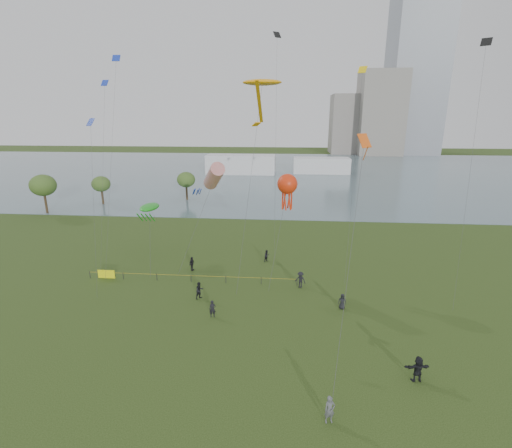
# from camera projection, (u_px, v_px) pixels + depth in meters

# --- Properties ---
(ground_plane) EXTENTS (400.00, 400.00, 0.00)m
(ground_plane) POSITION_uv_depth(u_px,v_px,m) (245.00, 358.00, 28.92)
(ground_plane) COLOR #223511
(lake) EXTENTS (400.00, 120.00, 0.08)m
(lake) POSITION_uv_depth(u_px,v_px,m) (278.00, 172.00, 124.53)
(lake) COLOR slate
(lake) RESTS_ON ground_plane
(tower) EXTENTS (24.00, 24.00, 120.00)m
(tower) POSITION_uv_depth(u_px,v_px,m) (421.00, 19.00, 167.65)
(tower) COLOR slate
(tower) RESTS_ON ground_plane
(building_mid) EXTENTS (20.00, 20.00, 38.00)m
(building_mid) POSITION_uv_depth(u_px,v_px,m) (380.00, 114.00, 174.76)
(building_mid) COLOR gray
(building_mid) RESTS_ON ground_plane
(building_low) EXTENTS (16.00, 18.00, 28.00)m
(building_low) POSITION_uv_depth(u_px,v_px,m) (347.00, 124.00, 183.03)
(building_low) COLOR slate
(building_low) RESTS_ON ground_plane
(pavilion_left) EXTENTS (22.00, 8.00, 6.00)m
(pavilion_left) POSITION_uv_depth(u_px,v_px,m) (241.00, 164.00, 119.87)
(pavilion_left) COLOR silver
(pavilion_left) RESTS_ON ground_plane
(pavilion_right) EXTENTS (18.00, 7.00, 5.00)m
(pavilion_right) POSITION_uv_depth(u_px,v_px,m) (321.00, 165.00, 120.79)
(pavilion_right) COLOR silver
(pavilion_right) RESTS_ON ground_plane
(trees) EXTENTS (28.33, 18.22, 7.48)m
(trees) POSITION_uv_depth(u_px,v_px,m) (101.00, 183.00, 75.33)
(trees) COLOR #372919
(trees) RESTS_ON ground_plane
(fence) EXTENTS (24.07, 0.07, 1.05)m
(fence) POSITION_uv_depth(u_px,v_px,m) (139.00, 275.00, 42.57)
(fence) COLOR black
(fence) RESTS_ON ground_plane
(kite_flyer) EXTENTS (0.76, 0.60, 1.84)m
(kite_flyer) POSITION_uv_depth(u_px,v_px,m) (330.00, 410.00, 22.64)
(kite_flyer) COLOR #55595D
(kite_flyer) RESTS_ON ground_plane
(spectator_a) EXTENTS (1.10, 1.12, 1.81)m
(spectator_a) POSITION_uv_depth(u_px,v_px,m) (200.00, 290.00, 38.08)
(spectator_a) COLOR black
(spectator_a) RESTS_ON ground_plane
(spectator_b) EXTENTS (1.38, 1.12, 1.87)m
(spectator_b) POSITION_uv_depth(u_px,v_px,m) (300.00, 280.00, 40.50)
(spectator_b) COLOR black
(spectator_b) RESTS_ON ground_plane
(spectator_c) EXTENTS (0.70, 1.09, 1.73)m
(spectator_c) POSITION_uv_depth(u_px,v_px,m) (192.00, 264.00, 45.07)
(spectator_c) COLOR black
(spectator_c) RESTS_ON ground_plane
(spectator_d) EXTENTS (0.83, 0.60, 1.57)m
(spectator_d) POSITION_uv_depth(u_px,v_px,m) (342.00, 301.00, 36.10)
(spectator_d) COLOR black
(spectator_d) RESTS_ON ground_plane
(spectator_e) EXTENTS (1.87, 0.80, 1.95)m
(spectator_e) POSITION_uv_depth(u_px,v_px,m) (418.00, 369.00, 26.20)
(spectator_e) COLOR black
(spectator_e) RESTS_ON ground_plane
(spectator_f) EXTENTS (0.66, 0.49, 1.66)m
(spectator_f) POSITION_uv_depth(u_px,v_px,m) (213.00, 309.00, 34.60)
(spectator_f) COLOR black
(spectator_f) RESTS_ON ground_plane
(spectator_g) EXTENTS (0.96, 0.95, 1.57)m
(spectator_g) POSITION_uv_depth(u_px,v_px,m) (267.00, 256.00, 47.80)
(spectator_g) COLOR black
(spectator_g) RESTS_ON ground_plane
(kite_stingray) EXTENTS (4.58, 11.86, 22.24)m
(kite_stingray) POSITION_uv_depth(u_px,v_px,m) (262.00, 83.00, 42.69)
(kite_stingray) COLOR #3F3F42
(kite_windsock) EXTENTS (6.00, 5.03, 13.31)m
(kite_windsock) POSITION_uv_depth(u_px,v_px,m) (214.00, 176.00, 42.76)
(kite_windsock) COLOR #3F3F42
(kite_creature) EXTENTS (3.68, 10.07, 6.86)m
(kite_creature) POSITION_uv_depth(u_px,v_px,m) (149.00, 207.00, 49.41)
(kite_creature) COLOR #3F3F42
(kite_octopus) EXTENTS (2.90, 5.46, 12.05)m
(kite_octopus) POSITION_uv_depth(u_px,v_px,m) (287.00, 185.00, 40.97)
(kite_octopus) COLOR #3F3F42
(kite_delta) EXTENTS (4.20, 14.50, 16.70)m
(kite_delta) POSITION_uv_depth(u_px,v_px,m) (363.00, 153.00, 31.83)
(kite_delta) COLOR #3F3F42
(small_kites) EXTENTS (42.39, 13.09, 10.83)m
(small_kites) POSITION_uv_depth(u_px,v_px,m) (231.00, 68.00, 41.29)
(small_kites) COLOR #1933B2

